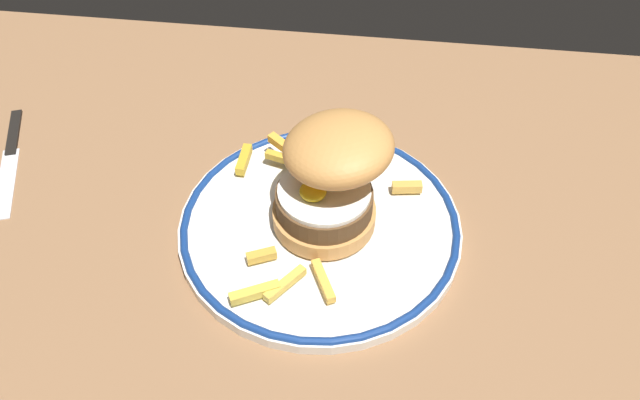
% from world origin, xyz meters
% --- Properties ---
extents(ground_plane, '(1.39, 0.82, 0.04)m').
position_xyz_m(ground_plane, '(0.00, 0.00, -0.02)').
color(ground_plane, brown).
extents(dinner_plate, '(0.29, 0.29, 0.02)m').
position_xyz_m(dinner_plate, '(0.01, 0.05, 0.01)').
color(dinner_plate, white).
rests_on(dinner_plate, ground_plane).
extents(burger, '(0.13, 0.13, 0.11)m').
position_xyz_m(burger, '(0.02, 0.06, 0.07)').
color(burger, '#C88947').
rests_on(burger, dinner_plate).
extents(fries_pile, '(0.20, 0.24, 0.03)m').
position_xyz_m(fries_pile, '(-0.01, 0.07, 0.02)').
color(fries_pile, gold).
rests_on(fries_pile, dinner_plate).
extents(knife, '(0.08, 0.17, 0.01)m').
position_xyz_m(knife, '(-0.36, 0.12, 0.00)').
color(knife, black).
rests_on(knife, ground_plane).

